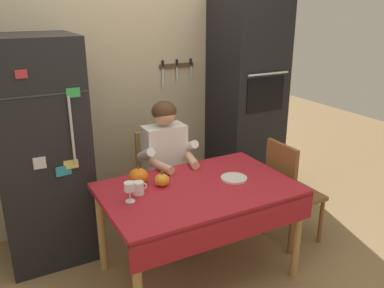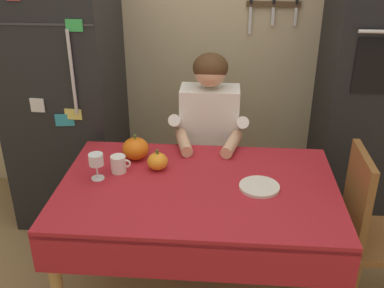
{
  "view_description": "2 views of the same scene",
  "coord_description": "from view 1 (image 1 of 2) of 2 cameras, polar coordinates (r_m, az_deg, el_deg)",
  "views": [
    {
      "loc": [
        -1.31,
        -2.23,
        2.02
      ],
      "look_at": [
        0.03,
        0.25,
        1.02
      ],
      "focal_mm": 37.6,
      "sensor_mm": 36.0,
      "label": 1
    },
    {
      "loc": [
        0.13,
        -1.87,
        1.93
      ],
      "look_at": [
        -0.04,
        0.27,
        0.88
      ],
      "focal_mm": 42.71,
      "sensor_mm": 36.0,
      "label": 2
    }
  ],
  "objects": [
    {
      "name": "ground_plane",
      "position": [
        3.28,
        1.72,
        -18.52
      ],
      "size": [
        10.0,
        10.0,
        0.0
      ],
      "primitive_type": "plane",
      "color": "#93754C",
      "rests_on": "ground"
    },
    {
      "name": "back_wall_assembly",
      "position": [
        3.89,
        -7.51,
        8.69
      ],
      "size": [
        3.7,
        0.13,
        2.6
      ],
      "color": "#BCAD89",
      "rests_on": "ground"
    },
    {
      "name": "refrigerator",
      "position": [
        3.4,
        -20.66,
        -1.03
      ],
      "size": [
        0.68,
        0.71,
        1.8
      ],
      "color": "black",
      "rests_on": "ground"
    },
    {
      "name": "wall_oven",
      "position": [
        4.11,
        7.63,
        5.7
      ],
      "size": [
        0.6,
        0.64,
        2.1
      ],
      "color": "black",
      "rests_on": "ground"
    },
    {
      "name": "dining_table",
      "position": [
        2.98,
        1.1,
        -7.71
      ],
      "size": [
        1.4,
        0.9,
        0.74
      ],
      "color": "tan",
      "rests_on": "ground"
    },
    {
      "name": "chair_behind_person",
      "position": [
        3.69,
        -4.6,
        -4.65
      ],
      "size": [
        0.4,
        0.4,
        0.93
      ],
      "color": "tan",
      "rests_on": "ground"
    },
    {
      "name": "seated_person",
      "position": [
        3.45,
        -3.42,
        -2.36
      ],
      "size": [
        0.47,
        0.55,
        1.25
      ],
      "color": "#38384C",
      "rests_on": "ground"
    },
    {
      "name": "chair_right_side",
      "position": [
        3.56,
        13.53,
        -6.14
      ],
      "size": [
        0.4,
        0.4,
        0.93
      ],
      "color": "brown",
      "rests_on": "ground"
    },
    {
      "name": "coffee_mug",
      "position": [
        2.86,
        -7.59,
        -6.2
      ],
      "size": [
        0.11,
        0.08,
        0.09
      ],
      "color": "white",
      "rests_on": "dining_table"
    },
    {
      "name": "wine_glass",
      "position": [
        2.74,
        -8.85,
        -6.17
      ],
      "size": [
        0.07,
        0.07,
        0.14
      ],
      "color": "white",
      "rests_on": "dining_table"
    },
    {
      "name": "pumpkin_large",
      "position": [
        2.96,
        -4.29,
        -5.11
      ],
      "size": [
        0.11,
        0.11,
        0.11
      ],
      "color": "orange",
      "rests_on": "dining_table"
    },
    {
      "name": "pumpkin_medium",
      "position": [
        3.01,
        -7.6,
        -4.57
      ],
      "size": [
        0.15,
        0.15,
        0.14
      ],
      "color": "orange",
      "rests_on": "dining_table"
    },
    {
      "name": "serving_tray",
      "position": [
        3.1,
        5.96,
        -4.85
      ],
      "size": [
        0.2,
        0.2,
        0.02
      ],
      "primitive_type": "cylinder",
      "color": "silver",
      "rests_on": "dining_table"
    }
  ]
}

